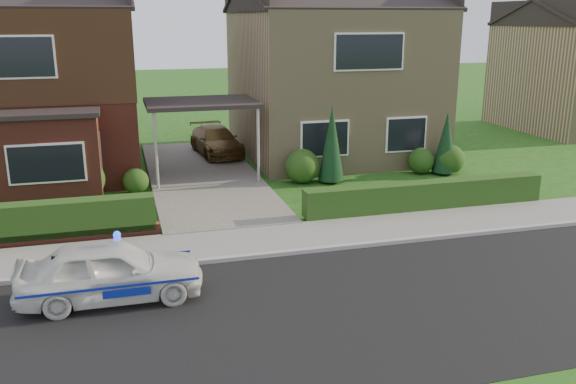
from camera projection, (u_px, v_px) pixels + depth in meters
name	position (u px, v px, depth m)	size (l,w,h in m)	color
ground	(284.00, 317.00, 11.69)	(120.00, 120.00, 0.00)	#164B14
road	(284.00, 317.00, 11.69)	(60.00, 6.00, 0.02)	black
kerb	(250.00, 257.00, 14.50)	(60.00, 0.16, 0.12)	#9E9993
sidewalk	(242.00, 242.00, 15.48)	(60.00, 2.00, 0.10)	slate
driveway	(204.00, 176.00, 21.86)	(3.80, 12.00, 0.12)	#666059
house_left	(29.00, 67.00, 22.03)	(7.50, 9.53, 7.25)	maroon
house_right	(331.00, 65.00, 25.14)	(7.50, 8.06, 7.25)	tan
carport_link	(201.00, 104.00, 21.11)	(3.80, 3.00, 2.77)	black
dwarf_wall	(2.00, 243.00, 15.06)	(7.70, 0.25, 0.36)	maroon
hedge_left	(4.00, 248.00, 15.25)	(7.50, 0.55, 0.90)	#1C3A12
hedge_right	(425.00, 211.00, 18.14)	(7.50, 0.55, 0.80)	#1C3A12
shrub_left_mid	(83.00, 179.00, 19.09)	(1.32, 1.32, 1.32)	#1C3A12
shrub_left_near	(136.00, 181.00, 19.85)	(0.84, 0.84, 0.84)	#1C3A12
shrub_right_near	(302.00, 166.00, 21.06)	(1.20, 1.20, 1.20)	#1C3A12
shrub_right_mid	(421.00, 161.00, 22.37)	(0.96, 0.96, 0.96)	#1C3A12
shrub_right_far	(450.00, 159.00, 22.33)	(1.08, 1.08, 1.08)	#1C3A12
conifer_a	(332.00, 146.00, 20.94)	(0.90, 0.90, 2.60)	black
conifer_b	(446.00, 145.00, 22.13)	(0.90, 0.90, 2.20)	black
police_car	(110.00, 271.00, 12.26)	(3.38, 3.68, 1.41)	silver
driveway_car	(216.00, 141.00, 25.03)	(1.56, 3.83, 1.11)	brown
potted_plant_b	(5.00, 196.00, 18.21)	(0.46, 0.37, 0.84)	gray
potted_plant_c	(99.00, 216.00, 16.42)	(0.45, 0.45, 0.81)	gray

